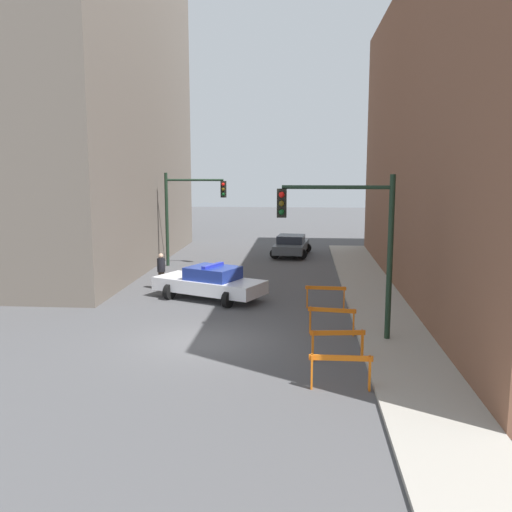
# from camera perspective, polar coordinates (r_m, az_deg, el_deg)

# --- Properties ---
(ground_plane) EXTENTS (120.00, 120.00, 0.00)m
(ground_plane) POSITION_cam_1_polar(r_m,az_deg,el_deg) (18.51, -5.41, -8.56)
(ground_plane) COLOR #4C4C4F
(sidewalk_right) EXTENTS (2.40, 44.00, 0.12)m
(sidewalk_right) POSITION_cam_1_polar(r_m,az_deg,el_deg) (18.47, 14.11, -8.64)
(sidewalk_right) COLOR #9E998E
(sidewalk_right) RESTS_ON ground_plane
(building_corner_left) EXTENTS (14.00, 20.00, 25.92)m
(building_corner_left) POSITION_cam_1_polar(r_m,az_deg,el_deg) (35.61, -22.05, 20.36)
(building_corner_left) COLOR #6B6056
(building_corner_left) RESTS_ON ground_plane
(traffic_light_near) EXTENTS (3.64, 0.35, 5.20)m
(traffic_light_near) POSITION_cam_1_polar(r_m,az_deg,el_deg) (18.06, 9.66, 2.38)
(traffic_light_near) COLOR black
(traffic_light_near) RESTS_ON sidewalk_right
(traffic_light_far) EXTENTS (3.44, 0.35, 5.20)m
(traffic_light_far) POSITION_cam_1_polar(r_m,az_deg,el_deg) (31.90, -7.02, 5.03)
(traffic_light_far) COLOR black
(traffic_light_far) RESTS_ON ground_plane
(police_car) EXTENTS (5.04, 3.66, 1.52)m
(police_car) POSITION_cam_1_polar(r_m,az_deg,el_deg) (24.05, -4.61, -2.65)
(police_car) COLOR white
(police_car) RESTS_ON ground_plane
(parked_car_near) EXTENTS (2.56, 4.46, 1.31)m
(parked_car_near) POSITION_cam_1_polar(r_m,az_deg,el_deg) (35.67, 3.54, 1.10)
(parked_car_near) COLOR #474C51
(parked_car_near) RESTS_ON ground_plane
(pedestrian_crossing) EXTENTS (0.49, 0.49, 1.66)m
(pedestrian_crossing) POSITION_cam_1_polar(r_m,az_deg,el_deg) (26.22, -9.45, -1.47)
(pedestrian_crossing) COLOR #382D23
(pedestrian_crossing) RESTS_ON ground_plane
(barrier_front) EXTENTS (1.60, 0.16, 0.90)m
(barrier_front) POSITION_cam_1_polar(r_m,az_deg,el_deg) (14.68, 8.47, -10.84)
(barrier_front) COLOR orange
(barrier_front) RESTS_ON ground_plane
(barrier_mid) EXTENTS (1.59, 0.34, 0.90)m
(barrier_mid) POSITION_cam_1_polar(r_m,az_deg,el_deg) (16.74, 8.16, -8.31)
(barrier_mid) COLOR orange
(barrier_mid) RESTS_ON ground_plane
(barrier_back) EXTENTS (1.59, 0.36, 0.90)m
(barrier_back) POSITION_cam_1_polar(r_m,az_deg,el_deg) (19.24, 7.59, -6.00)
(barrier_back) COLOR orange
(barrier_back) RESTS_ON ground_plane
(barrier_corner) EXTENTS (1.60, 0.25, 0.90)m
(barrier_corner) POSITION_cam_1_polar(r_m,az_deg,el_deg) (22.61, 6.97, -3.72)
(barrier_corner) COLOR orange
(barrier_corner) RESTS_ON ground_plane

